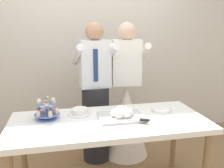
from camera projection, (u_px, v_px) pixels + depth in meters
rear_wall at (89, 38)px, 3.45m from camera, size 5.20×0.10×2.90m
dessert_table at (109, 127)px, 2.25m from camera, size 1.80×0.80×0.78m
cupcake_stand at (47, 110)px, 2.25m from camera, size 0.23×0.23×0.21m
main_cake_tray at (122, 114)px, 2.27m from camera, size 0.43×0.35×0.12m
plate_stack at (161, 109)px, 2.47m from camera, size 0.21×0.20×0.04m
round_cake at (80, 112)px, 2.38m from camera, size 0.24×0.24×0.06m
person_groom at (96, 101)px, 2.89m from camera, size 0.49×0.52×1.66m
person_bride at (126, 111)px, 3.05m from camera, size 0.56×0.56×1.66m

